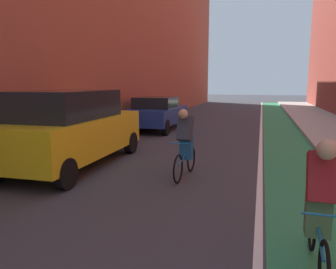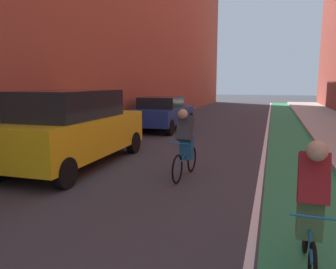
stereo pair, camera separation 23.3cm
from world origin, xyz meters
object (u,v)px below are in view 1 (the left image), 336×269
parked_sedan_blue (157,113)px  cyclist_trailing (185,143)px  parked_suv_yellow_cab (72,128)px  cyclist_mid (320,204)px

parked_sedan_blue → cyclist_trailing: bearing=-67.6°
parked_suv_yellow_cab → cyclist_mid: parked_suv_yellow_cab is taller
parked_suv_yellow_cab → parked_sedan_blue: (-0.00, 7.22, -0.23)m
parked_suv_yellow_cab → cyclist_trailing: size_ratio=2.84×
parked_sedan_blue → cyclist_mid: bearing=-63.4°
parked_suv_yellow_cab → parked_sedan_blue: parked_suv_yellow_cab is taller
parked_suv_yellow_cab → parked_sedan_blue: size_ratio=1.09×
cyclist_mid → parked_suv_yellow_cab: bearing=146.6°
parked_sedan_blue → cyclist_trailing: size_ratio=2.62×
parked_suv_yellow_cab → cyclist_trailing: 3.07m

